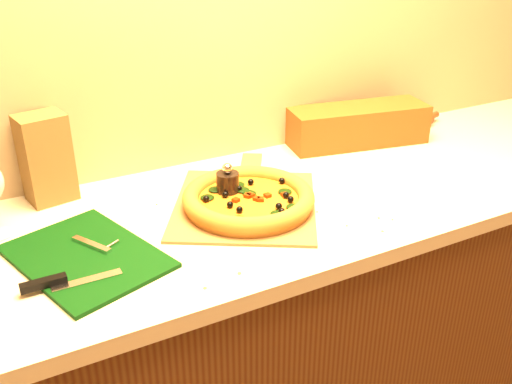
% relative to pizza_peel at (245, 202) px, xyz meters
% --- Properties ---
extents(cabinet, '(2.80, 0.65, 0.86)m').
position_rel_pizza_peel_xyz_m(cabinet, '(0.07, -0.01, -0.47)').
color(cabinet, '#4A2210').
rests_on(cabinet, ground).
extents(countertop, '(2.84, 0.68, 0.04)m').
position_rel_pizza_peel_xyz_m(countertop, '(0.07, -0.01, -0.02)').
color(countertop, beige).
rests_on(countertop, cabinet).
extents(pizza_peel, '(0.50, 0.56, 0.01)m').
position_rel_pizza_peel_xyz_m(pizza_peel, '(0.00, 0.00, 0.00)').
color(pizza_peel, brown).
rests_on(pizza_peel, countertop).
extents(pizza, '(0.33, 0.33, 0.05)m').
position_rel_pizza_peel_xyz_m(pizza, '(-0.01, -0.03, 0.03)').
color(pizza, '#BF7A2F').
rests_on(pizza, pizza_peel).
extents(cutting_board, '(0.34, 0.41, 0.03)m').
position_rel_pizza_peel_xyz_m(cutting_board, '(-0.43, -0.07, 0.00)').
color(cutting_board, black).
rests_on(cutting_board, countertop).
extents(bottle_cap, '(0.04, 0.04, 0.01)m').
position_rel_pizza_peel_xyz_m(bottle_cap, '(-0.21, -0.07, -0.00)').
color(bottle_cap, black).
rests_on(bottle_cap, countertop).
extents(pepper_grinder, '(0.06, 0.06, 0.11)m').
position_rel_pizza_peel_xyz_m(pepper_grinder, '(-0.04, 0.03, 0.04)').
color(pepper_grinder, black).
rests_on(pepper_grinder, countertop).
extents(rolling_pin, '(0.36, 0.12, 0.05)m').
position_rel_pizza_peel_xyz_m(rolling_pin, '(0.72, 0.20, 0.02)').
color(rolling_pin, '#5D260F').
rests_on(rolling_pin, countertop).
extents(bread_bag, '(0.46, 0.22, 0.12)m').
position_rel_pizza_peel_xyz_m(bread_bag, '(0.51, 0.21, 0.06)').
color(bread_bag, brown).
rests_on(bread_bag, countertop).
extents(paper_bag, '(0.13, 0.11, 0.23)m').
position_rel_pizza_peel_xyz_m(paper_bag, '(-0.43, 0.26, 0.11)').
color(paper_bag, brown).
rests_on(paper_bag, countertop).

